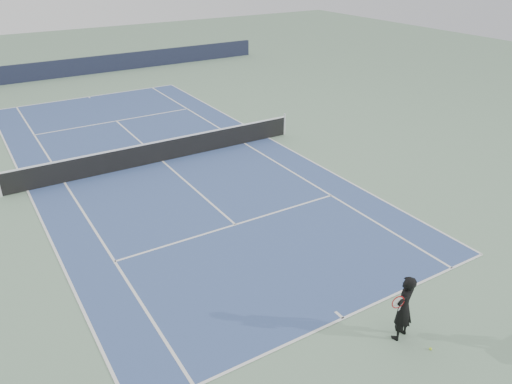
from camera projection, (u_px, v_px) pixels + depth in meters
ground at (162, 161)px, 21.57m from camera, size 80.00×80.00×0.00m
court_surface at (162, 161)px, 21.57m from camera, size 10.97×23.77×0.01m
tennis_net at (161, 151)px, 21.35m from camera, size 12.90×0.10×1.07m
windscreen_far at (64, 68)px, 34.92m from camera, size 30.00×0.25×1.20m
tennis_player at (403, 308)px, 11.59m from camera, size 0.82×0.61×1.73m
tennis_ball at (431, 349)px, 11.56m from camera, size 0.07×0.07×0.07m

